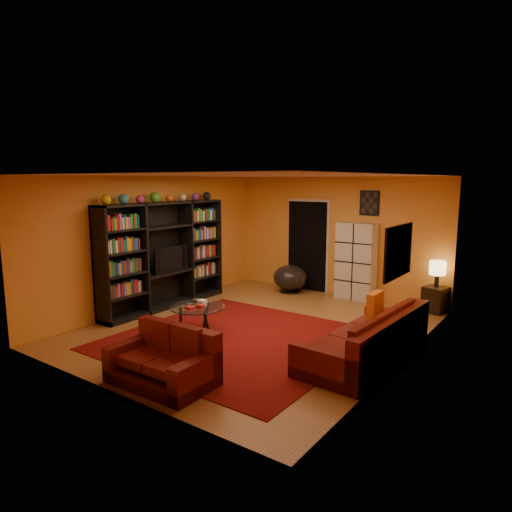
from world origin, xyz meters
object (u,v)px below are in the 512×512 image
Objects in this scene: loveseat at (166,360)px; side_table at (435,300)px; tv at (168,259)px; coffee_table at (198,309)px; table_lamp at (438,269)px; sofa at (371,341)px; bowl_chair at (290,278)px; storage_cabinet at (356,261)px; entertainment_unit at (164,255)px.

loveseat is 2.67× the size of side_table.
coffee_table is (1.60, -0.88, -0.56)m from tv.
coffee_table is 1.82× the size of side_table.
loveseat is 5.56m from table_lamp.
bowl_chair is (-3.02, 2.76, 0.05)m from sofa.
table_lamp is at bearing 4.57° from bowl_chair.
tv is 0.96× the size of coffee_table.
tv is 3.60m from loveseat.
sofa is 3.48m from storage_cabinet.
bowl_chair is (-1.18, 4.92, 0.04)m from loveseat.
entertainment_unit is 3.92× the size of bowl_chair.
tv reaches higher than coffee_table.
table_lamp is (3.12, 0.25, 0.53)m from bowl_chair.
side_table is (0.11, 3.01, -0.03)m from sofa.
sofa is at bearing -3.43° from entertainment_unit.
loveseat is at bearing -110.59° from side_table.
bowl_chair reaches higher than coffee_table.
side_table reaches higher than coffee_table.
side_table is (4.53, 2.75, -0.80)m from entertainment_unit.
loveseat is 5.53m from side_table.
coffee_table is 1.19× the size of bowl_chair.
tv is 1.75× the size of side_table.
storage_cabinet reaches higher than tv.
loveseat is at bearing -127.27° from sofa.
bowl_chair is at bearing 60.74° from entertainment_unit.
storage_cabinet is (0.27, 5.22, 0.53)m from loveseat.
entertainment_unit is 5.30m from table_lamp.
side_table is at bearing -58.89° from tv.
entertainment_unit is at bearing 134.92° from tv.
sofa is at bearing 11.62° from coffee_table.
bowl_chair is at bearing -175.43° from side_table.
loveseat is 2.65× the size of table_lamp.
table_lamp is at bearing -58.89° from tv.
bowl_chair is (1.35, 2.45, -0.64)m from tv.
tv reaches higher than table_lamp.
table_lamp is at bearing 91.05° from sofa.
loveseat is 5.06m from bowl_chair.
tv is at bearing 151.05° from coffee_table.
bowl_chair is at bearing 12.47° from loveseat.
table_lamp is (0.11, 3.01, 0.57)m from sofa.
tv is 5.23m from table_lamp.
sofa is 1.84× the size of loveseat.
sofa is 1.50× the size of storage_cabinet.
loveseat is (2.58, -2.42, -0.76)m from entertainment_unit.
storage_cabinet reaches higher than side_table.
side_table is at bearing 51.25° from coffee_table.
entertainment_unit reaches higher than side_table.
sofa is 4.09m from bowl_chair.
loveseat is (2.53, -2.47, -0.68)m from tv.
tv is (0.05, 0.05, -0.08)m from entertainment_unit.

